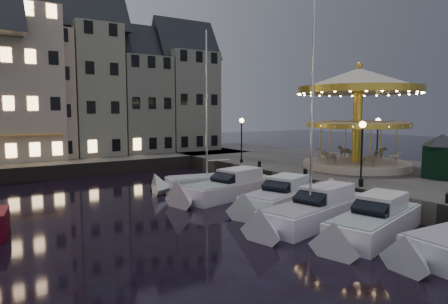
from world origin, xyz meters
TOP-DOWN VIEW (x-y plane):
  - ground at (0.00, 0.00)m, footprint 160.00×160.00m
  - quay_east at (14.00, 6.00)m, footprint 16.00×56.00m
  - quay_north at (-8.00, 28.00)m, footprint 44.00×12.00m
  - quaywall_e at (6.00, 6.00)m, footprint 0.15×44.00m
  - quaywall_n at (-6.00, 22.00)m, footprint 48.00×0.15m
  - streetlamp_b at (7.20, 1.00)m, footprint 0.44×0.44m
  - streetlamp_c at (7.20, 14.50)m, footprint 0.44×0.44m
  - streetlamp_d at (18.50, 8.00)m, footprint 0.44×0.44m
  - bollard_a at (6.60, -5.00)m, footprint 0.30×0.30m
  - bollard_b at (6.60, 0.50)m, footprint 0.30×0.30m
  - bollard_c at (6.60, 5.50)m, footprint 0.30×0.30m
  - bollard_d at (6.60, 11.00)m, footprint 0.30×0.30m
  - townhouse_nc at (-8.00, 30.00)m, footprint 6.82×8.00m
  - townhouse_nd at (-2.25, 30.00)m, footprint 5.50×8.00m
  - townhouse_ne at (3.20, 30.00)m, footprint 6.16×8.00m
  - townhouse_nf at (9.25, 30.00)m, footprint 6.82×8.00m
  - motorboat_b at (1.90, -3.86)m, footprint 8.11×4.26m
  - motorboat_c at (1.25, -0.63)m, footprint 9.24×4.24m
  - motorboat_d at (1.74, 2.91)m, footprint 7.54×4.76m
  - motorboat_e at (0.90, 7.44)m, footprint 8.90×4.35m
  - motorboat_f at (1.19, 10.40)m, footprint 8.77×3.71m
  - carousel at (13.32, 6.27)m, footprint 10.15×10.15m
  - ticket_kiosk at (13.94, -0.64)m, footprint 3.12×3.12m

SIDE VIEW (x-z plane):
  - ground at x=0.00m, z-range 0.00..0.00m
  - motorboat_f at x=1.19m, z-range -5.27..6.33m
  - motorboat_d at x=1.74m, z-range -0.44..1.71m
  - motorboat_b at x=1.90m, z-range -0.43..1.72m
  - motorboat_e at x=0.90m, z-range -0.43..1.72m
  - quay_east at x=14.00m, z-range 0.00..1.30m
  - quay_north at x=-8.00m, z-range 0.00..1.30m
  - quaywall_e at x=6.00m, z-range 0.00..1.30m
  - quaywall_n at x=-6.00m, z-range 0.00..1.30m
  - motorboat_c at x=1.25m, z-range -5.44..6.80m
  - bollard_a at x=6.60m, z-range 1.32..1.89m
  - bollard_b at x=6.60m, z-range 1.32..1.89m
  - bollard_c at x=6.60m, z-range 1.32..1.89m
  - bollard_d at x=6.60m, z-range 1.32..1.89m
  - ticket_kiosk at x=13.94m, z-range 1.64..5.30m
  - streetlamp_b at x=7.20m, z-range 1.93..6.10m
  - streetlamp_c at x=7.20m, z-range 1.93..6.10m
  - streetlamp_d at x=18.50m, z-range 1.93..6.10m
  - carousel at x=13.32m, z-range 2.71..11.59m
  - townhouse_ne at x=3.20m, z-range 1.38..14.18m
  - townhouse_nf at x=9.25m, z-range 1.38..15.18m
  - townhouse_nc at x=-8.00m, z-range 1.38..16.18m
  - townhouse_nd at x=-2.25m, z-range 1.38..17.18m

